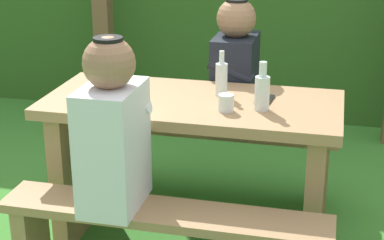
% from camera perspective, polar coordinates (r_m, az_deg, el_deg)
% --- Properties ---
extents(ground_plane, '(12.00, 12.00, 0.00)m').
position_cam_1_polar(ground_plane, '(3.23, 0.00, -10.89)').
color(ground_plane, '#3C842F').
extents(picnic_table, '(1.40, 0.64, 0.75)m').
position_cam_1_polar(picnic_table, '(3.00, 0.00, -2.50)').
color(picnic_table, '#9E7A51').
rests_on(picnic_table, ground_plane).
extents(bench_near, '(1.40, 0.24, 0.44)m').
position_cam_1_polar(bench_near, '(2.65, -2.59, -10.60)').
color(bench_near, '#9E7A51').
rests_on(bench_near, ground_plane).
extents(bench_far, '(1.40, 0.24, 0.44)m').
position_cam_1_polar(bench_far, '(3.54, 1.91, -2.37)').
color(bench_far, '#9E7A51').
rests_on(bench_far, ground_plane).
extents(person_white_shirt, '(0.25, 0.35, 0.72)m').
position_cam_1_polar(person_white_shirt, '(2.52, -7.35, -0.98)').
color(person_white_shirt, silver).
rests_on(person_white_shirt, bench_near).
extents(person_black_coat, '(0.25, 0.35, 0.72)m').
position_cam_1_polar(person_black_coat, '(3.36, 3.98, 4.60)').
color(person_black_coat, black).
rests_on(person_black_coat, bench_far).
extents(drinking_glass, '(0.07, 0.07, 0.08)m').
position_cam_1_polar(drinking_glass, '(2.75, 3.15, 1.59)').
color(drinking_glass, silver).
rests_on(drinking_glass, picnic_table).
extents(bottle_left, '(0.06, 0.06, 0.22)m').
position_cam_1_polar(bottle_left, '(2.95, 2.73, 3.87)').
color(bottle_left, silver).
rests_on(bottle_left, picnic_table).
extents(bottle_right, '(0.07, 0.07, 0.22)m').
position_cam_1_polar(bottle_right, '(2.77, 6.49, 2.69)').
color(bottle_right, silver).
rests_on(bottle_right, picnic_table).
extents(cell_phone, '(0.08, 0.15, 0.01)m').
position_cam_1_polar(cell_phone, '(2.92, 6.73, 1.90)').
color(cell_phone, black).
rests_on(cell_phone, picnic_table).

